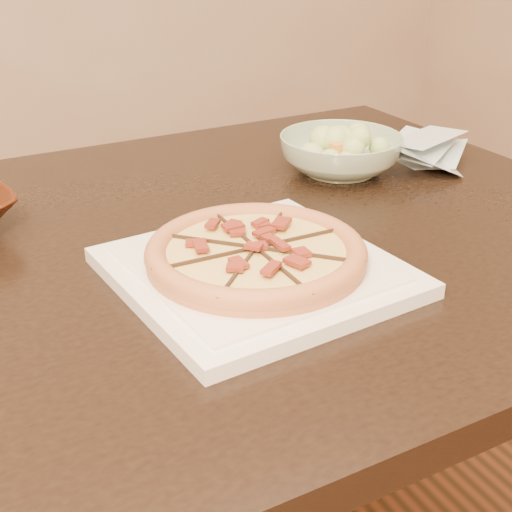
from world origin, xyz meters
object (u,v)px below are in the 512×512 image
(pizza, at_px, (256,253))
(dining_table, at_px, (132,321))
(plate, at_px, (256,271))
(salad_bowl, at_px, (340,154))

(pizza, bearing_deg, dining_table, 129.74)
(plate, relative_size, salad_bowl, 1.68)
(dining_table, height_order, salad_bowl, salad_bowl)
(dining_table, relative_size, salad_bowl, 7.31)
(dining_table, relative_size, pizza, 5.63)
(plate, relative_size, pizza, 1.29)
(dining_table, height_order, plate, plate)
(plate, xyz_separation_m, salad_bowl, (0.29, 0.27, 0.02))
(salad_bowl, bearing_deg, pizza, -137.18)
(dining_table, relative_size, plate, 4.36)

